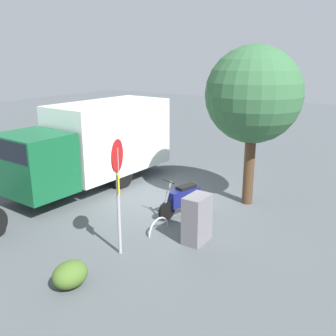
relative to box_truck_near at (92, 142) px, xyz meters
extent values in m
plane|color=#4A5053|center=(-0.08, 3.49, -1.64)|extent=(60.00, 60.00, 0.00)
cylinder|color=black|center=(-0.56, -0.93, -1.19)|extent=(0.91, 0.29, 0.90)
cylinder|color=black|center=(-0.48, 0.97, -1.19)|extent=(0.91, 0.29, 0.90)
cube|color=silver|center=(-0.92, 0.04, 0.08)|extent=(4.65, 2.38, 2.54)
cube|color=#135730|center=(2.36, -0.10, -0.24)|extent=(1.88, 2.17, 1.90)
cube|color=black|center=(2.36, -0.10, 0.36)|extent=(1.90, 2.01, 0.60)
cylinder|color=black|center=(0.98, 3.92, -1.36)|extent=(0.57, 0.24, 0.56)
cylinder|color=black|center=(-0.22, 4.25, -1.36)|extent=(0.57, 0.24, 0.56)
cube|color=navy|center=(0.33, 4.10, -1.08)|extent=(1.15, 0.60, 0.48)
cube|color=black|center=(0.24, 4.13, -0.81)|extent=(0.69, 0.44, 0.12)
cylinder|color=slate|center=(0.94, 3.93, -0.81)|extent=(0.29, 0.14, 0.69)
cylinder|color=black|center=(0.94, 3.93, -0.46)|extent=(0.18, 0.54, 0.04)
cylinder|color=#9E9EA3|center=(3.25, 4.09, -0.32)|extent=(0.08, 0.08, 2.66)
cylinder|color=red|center=(3.25, 4.11, 0.82)|extent=(0.71, 0.32, 0.76)
cube|color=yellow|center=(3.25, 4.11, 0.18)|extent=(0.33, 0.33, 0.44)
cylinder|color=#47301E|center=(-1.59, 5.34, -0.41)|extent=(0.34, 0.34, 2.47)
sphere|color=#316039|center=(-1.59, 5.34, 1.86)|extent=(2.94, 2.94, 2.94)
cube|color=slate|center=(1.67, 5.33, -1.01)|extent=(0.78, 0.50, 1.26)
torus|color=#B7B7BC|center=(1.78, 4.20, -1.64)|extent=(0.85, 0.11, 0.85)
ellipsoid|color=#426224|center=(4.90, 4.15, -1.37)|extent=(0.80, 0.66, 0.55)
camera|label=1|loc=(9.57, 9.78, 3.04)|focal=41.08mm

